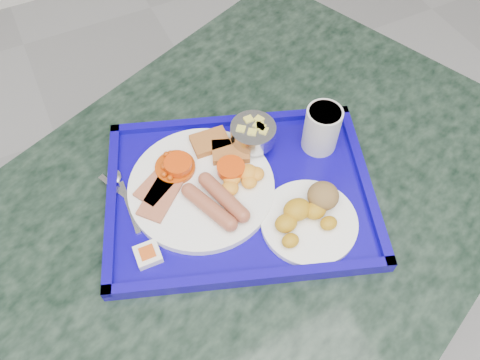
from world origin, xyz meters
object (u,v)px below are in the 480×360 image
object	(u,v)px
fruit_bowl	(253,133)
juice_cup	(322,128)
tray	(240,194)
table	(234,258)
bread_plate	(310,215)
main_plate	(205,183)

from	to	relation	value
fruit_bowl	juice_cup	bearing A→B (deg)	-24.15
tray	fruit_bowl	distance (m)	0.12
table	bread_plate	distance (m)	0.28
tray	main_plate	world-z (taller)	main_plate
juice_cup	fruit_bowl	bearing A→B (deg)	155.85
main_plate	table	bearing A→B (deg)	-69.87
table	juice_cup	distance (m)	0.35
tray	main_plate	size ratio (longest dim) A/B	2.15
tray	bread_plate	distance (m)	0.14
table	bread_plate	world-z (taller)	bread_plate
tray	fruit_bowl	xyz separation A→B (m)	(0.07, 0.09, 0.05)
tray	juice_cup	bearing A→B (deg)	9.61
table	tray	distance (m)	0.22
main_plate	bread_plate	bearing A→B (deg)	-46.86
juice_cup	main_plate	bearing A→B (deg)	178.60
tray	main_plate	xyz separation A→B (m)	(-0.05, 0.04, 0.02)
bread_plate	juice_cup	size ratio (longest dim) A/B	1.80
tray	main_plate	bearing A→B (deg)	144.14
juice_cup	tray	bearing A→B (deg)	-170.39
tray	bread_plate	xyz separation A→B (m)	(0.09, -0.11, 0.02)
table	main_plate	bearing A→B (deg)	110.13
bread_plate	juice_cup	distance (m)	0.18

